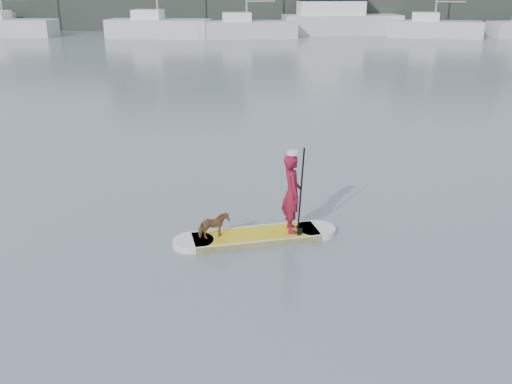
# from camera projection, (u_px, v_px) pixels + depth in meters

# --- Properties ---
(ground) EXTENTS (140.00, 140.00, 0.00)m
(ground) POSITION_uv_depth(u_px,v_px,m) (164.00, 335.00, 8.28)
(ground) COLOR slate
(ground) RESTS_ON ground
(paddleboard) EXTENTS (3.20, 1.51, 0.12)m
(paddleboard) POSITION_uv_depth(u_px,v_px,m) (256.00, 236.00, 11.31)
(paddleboard) COLOR yellow
(paddleboard) RESTS_ON ground
(paddler) EXTENTS (0.48, 0.64, 1.58)m
(paddler) POSITION_uv_depth(u_px,v_px,m) (292.00, 193.00, 11.17)
(paddler) COLOR maroon
(paddler) RESTS_ON paddleboard
(white_cap) EXTENTS (0.22, 0.22, 0.07)m
(white_cap) POSITION_uv_depth(u_px,v_px,m) (293.00, 153.00, 10.88)
(white_cap) COLOR silver
(white_cap) RESTS_ON paddler
(dog) EXTENTS (0.65, 0.53, 0.50)m
(dog) POSITION_uv_depth(u_px,v_px,m) (214.00, 226.00, 11.02)
(dog) COLOR brown
(dog) RESTS_ON paddleboard
(paddle) EXTENTS (0.12, 0.30, 2.00)m
(paddle) POSITION_uv_depth(u_px,v_px,m) (300.00, 203.00, 11.00)
(paddle) COLOR black
(paddle) RESTS_ON ground
(sailboat_b) EXTENTS (9.11, 3.01, 13.42)m
(sailboat_b) POSITION_uv_depth(u_px,v_px,m) (3.00, 25.00, 50.63)
(sailboat_b) COLOR silver
(sailboat_b) RESTS_ON ground
(sailboat_c) EXTENTS (8.85, 3.33, 12.52)m
(sailboat_c) POSITION_uv_depth(u_px,v_px,m) (158.00, 27.00, 49.10)
(sailboat_c) COLOR silver
(sailboat_c) RESTS_ON ground
(sailboat_d) EXTENTS (8.83, 4.02, 12.53)m
(sailboat_d) POSITION_uv_depth(u_px,v_px,m) (246.00, 27.00, 49.01)
(sailboat_d) COLOR silver
(sailboat_d) RESTS_ON ground
(sailboat_e) EXTENTS (8.31, 3.89, 11.58)m
(sailboat_e) POSITION_uv_depth(u_px,v_px,m) (433.00, 28.00, 49.58)
(sailboat_e) COLOR silver
(sailboat_e) RESTS_ON ground
(motor_yacht_a) EXTENTS (11.03, 4.93, 6.39)m
(motor_yacht_a) POSITION_uv_depth(u_px,v_px,m) (337.00, 14.00, 51.79)
(motor_yacht_a) COLOR silver
(motor_yacht_a) RESTS_ON ground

